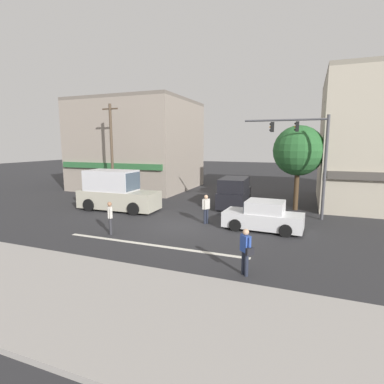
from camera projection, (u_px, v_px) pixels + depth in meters
The scene contains 14 objects.
ground_plane at pixel (182, 226), 16.79m from camera, with size 120.00×120.00×0.00m, color #2B2B2D.
lane_marking_stripe at pixel (151, 245), 13.57m from camera, with size 9.00×0.24×0.01m, color silver.
sidewalk_curb at pixel (70, 294), 8.96m from camera, with size 40.00×5.00×0.16m, color #9E9993.
building_left_block at pixel (138, 145), 30.69m from camera, with size 10.97×9.73×8.78m.
street_tree at pixel (298, 151), 20.12m from camera, with size 3.37×3.37×5.76m.
utility_pole_near_left at pixel (112, 151), 24.18m from camera, with size 1.40×0.22×7.67m.
utility_pole_far_right at pixel (332, 150), 21.40m from camera, with size 1.40×0.22×7.87m.
traffic_light_mast at pixel (309, 150), 17.78m from camera, with size 4.89×0.32×6.20m.
sedan_parked_curbside at pixel (263, 217), 15.88m from camera, with size 4.17×2.02×1.58m.
box_truck_crossing_rightbound at pixel (116, 192), 20.61m from camera, with size 5.64×2.34×2.75m.
van_crossing_leftbound at pixel (234, 193), 21.82m from camera, with size 2.26×4.71×2.11m.
pedestrian_foreground_with_bag at pixel (246, 249), 10.30m from camera, with size 0.56×0.61×1.67m.
pedestrian_mid_crossing at pixel (206, 207), 17.06m from camera, with size 0.37×0.51×1.67m.
pedestrian_far_side at pixel (110, 216), 15.05m from camera, with size 0.40×0.46×1.67m.
Camera 1 is at (6.44, -14.96, 4.55)m, focal length 28.00 mm.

